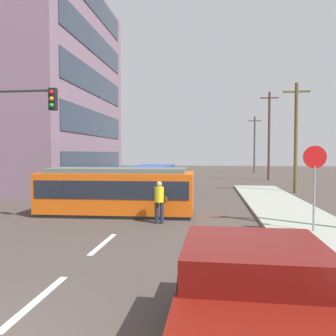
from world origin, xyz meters
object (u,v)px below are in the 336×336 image
(pickup_truck_parked, at_px, (258,313))
(utility_pole_distant, at_px, (255,143))
(streetcar_tram, at_px, (117,190))
(city_bus, at_px, (152,177))
(stop_sign, at_px, (315,170))
(traffic_light_mast, at_px, (13,128))
(utility_pole_far, at_px, (269,134))
(utility_pole_mid, at_px, (296,136))
(pedestrian_crossing, at_px, (159,200))

(pickup_truck_parked, distance_m, utility_pole_distant, 44.21)
(streetcar_tram, distance_m, city_bus, 8.94)
(pickup_truck_parked, distance_m, stop_sign, 8.29)
(pickup_truck_parked, relative_size, traffic_light_mast, 0.93)
(utility_pole_far, bearing_deg, utility_pole_mid, -90.45)
(pickup_truck_parked, xyz_separation_m, utility_pole_mid, (5.29, 20.05, 3.16))
(city_bus, distance_m, stop_sign, 14.19)
(traffic_light_mast, height_order, utility_pole_distant, utility_pole_distant)
(city_bus, relative_size, stop_sign, 1.99)
(streetcar_tram, height_order, pickup_truck_parked, streetcar_tram)
(streetcar_tram, distance_m, pedestrian_crossing, 2.84)
(traffic_light_mast, bearing_deg, utility_pole_distant, 68.73)
(utility_pole_mid, relative_size, utility_pole_distant, 0.97)
(stop_sign, bearing_deg, utility_pole_distant, 85.78)
(pickup_truck_parked, distance_m, traffic_light_mast, 12.05)
(streetcar_tram, distance_m, utility_pole_mid, 14.04)
(pedestrian_crossing, distance_m, traffic_light_mast, 6.38)
(streetcar_tram, relative_size, utility_pole_far, 0.78)
(city_bus, xyz_separation_m, utility_pole_distant, (10.23, 24.14, 3.00))
(streetcar_tram, relative_size, pedestrian_crossing, 4.14)
(utility_pole_far, height_order, utility_pole_distant, utility_pole_far)
(city_bus, height_order, pedestrian_crossing, city_bus)
(pedestrian_crossing, height_order, stop_sign, stop_sign)
(streetcar_tram, distance_m, utility_pole_distant, 34.77)
(city_bus, height_order, utility_pole_mid, utility_pole_mid)
(pedestrian_crossing, xyz_separation_m, utility_pole_distant, (8.11, 34.87, 3.13))
(utility_pole_distant, bearing_deg, utility_pole_mid, -90.66)
(pickup_truck_parked, bearing_deg, streetcar_tram, 113.99)
(streetcar_tram, bearing_deg, traffic_light_mast, -145.79)
(utility_pole_mid, height_order, utility_pole_far, utility_pole_far)
(utility_pole_mid, bearing_deg, stop_sign, -100.91)
(pedestrian_crossing, xyz_separation_m, traffic_light_mast, (-5.70, -0.58, 2.82))
(city_bus, bearing_deg, streetcar_tram, -90.52)
(streetcar_tram, bearing_deg, utility_pole_far, 63.75)
(utility_pole_far, bearing_deg, city_bus, -130.91)
(stop_sign, relative_size, utility_pole_mid, 0.38)
(streetcar_tram, bearing_deg, stop_sign, -21.55)
(utility_pole_distant, bearing_deg, utility_pole_far, -90.85)
(city_bus, bearing_deg, utility_pole_mid, 2.64)
(streetcar_tram, bearing_deg, utility_pole_distant, 72.69)
(stop_sign, relative_size, traffic_light_mast, 0.53)
(pedestrian_crossing, bearing_deg, streetcar_tram, 140.81)
(streetcar_tram, xyz_separation_m, utility_pole_distant, (10.31, 33.07, 2.99))
(city_bus, relative_size, utility_pole_mid, 0.76)
(stop_sign, height_order, utility_pole_mid, utility_pole_mid)
(utility_pole_mid, bearing_deg, utility_pole_distant, 89.34)
(pedestrian_crossing, xyz_separation_m, utility_pole_mid, (7.83, 11.19, 3.02))
(city_bus, xyz_separation_m, stop_sign, (7.56, -11.95, 1.12))
(utility_pole_mid, bearing_deg, streetcar_tram, -136.89)
(utility_pole_mid, bearing_deg, utility_pole_far, 89.55)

